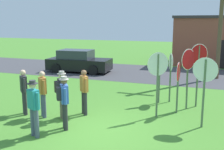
% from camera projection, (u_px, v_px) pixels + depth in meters
% --- Properties ---
extents(ground_plane, '(80.00, 80.00, 0.00)m').
position_uv_depth(ground_plane, '(96.00, 130.00, 8.66)').
color(ground_plane, '#47842D').
extents(street_asphalt, '(60.00, 6.40, 0.01)m').
position_uv_depth(street_asphalt, '(156.00, 74.00, 18.08)').
color(street_asphalt, '#424247').
rests_on(street_asphalt, ground).
extents(utility_pole, '(1.80, 0.24, 8.41)m').
position_uv_depth(utility_pole, '(222.00, 4.00, 15.73)').
color(utility_pole, brown).
rests_on(utility_pole, ground).
extents(parked_car_on_street, '(4.40, 2.22, 1.51)m').
position_uv_depth(parked_car_on_street, '(78.00, 62.00, 18.70)').
color(parked_car_on_street, black).
rests_on(parked_car_on_street, ground).
extents(stop_sign_low_front, '(0.28, 0.69, 2.11)m').
position_uv_depth(stop_sign_low_front, '(171.00, 69.00, 11.49)').
color(stop_sign_low_front, '#51664C').
rests_on(stop_sign_low_front, ground).
extents(stop_sign_leaning_left, '(0.08, 0.73, 1.94)m').
position_uv_depth(stop_sign_leaning_left, '(178.00, 79.00, 10.07)').
color(stop_sign_leaning_left, '#51664C').
rests_on(stop_sign_leaning_left, ground).
extents(stop_sign_leaning_right, '(0.64, 0.56, 2.36)m').
position_uv_depth(stop_sign_leaning_right, '(158.00, 73.00, 9.63)').
color(stop_sign_leaning_right, '#51664C').
rests_on(stop_sign_leaning_right, ground).
extents(stop_sign_nearest, '(0.46, 0.72, 2.40)m').
position_uv_depth(stop_sign_nearest, '(188.00, 68.00, 10.49)').
color(stop_sign_nearest, '#51664C').
rests_on(stop_sign_nearest, ground).
extents(stop_sign_far_back, '(0.64, 0.56, 2.56)m').
position_uv_depth(stop_sign_far_back, '(198.00, 64.00, 10.76)').
color(stop_sign_far_back, '#51664C').
rests_on(stop_sign_far_back, ground).
extents(stop_sign_tallest, '(0.59, 0.41, 1.96)m').
position_uv_depth(stop_sign_tallest, '(159.00, 72.00, 11.36)').
color(stop_sign_tallest, '#51664C').
rests_on(stop_sign_tallest, ground).
extents(stop_sign_center_cluster, '(0.77, 0.17, 2.31)m').
position_uv_depth(stop_sign_center_cluster, '(205.00, 80.00, 8.63)').
color(stop_sign_center_cluster, '#51664C').
rests_on(stop_sign_center_cluster, ground).
extents(person_in_blue, '(0.48, 0.47, 1.74)m').
position_uv_depth(person_in_blue, '(62.00, 92.00, 9.48)').
color(person_in_blue, '#7A6B56').
rests_on(person_in_blue, ground).
extents(person_on_left, '(0.43, 0.43, 1.69)m').
position_uv_depth(person_on_left, '(43.00, 91.00, 9.73)').
color(person_on_left, '#4C5670').
rests_on(person_on_left, ground).
extents(person_in_teal, '(0.52, 0.35, 1.74)m').
position_uv_depth(person_in_teal, '(34.00, 105.00, 8.02)').
color(person_in_teal, '#4C5670').
rests_on(person_in_teal, ground).
extents(person_holding_notes, '(0.43, 0.43, 1.69)m').
position_uv_depth(person_holding_notes, '(24.00, 89.00, 10.01)').
color(person_holding_notes, '#2D2D33').
rests_on(person_holding_notes, ground).
extents(person_in_dark_shirt, '(0.42, 0.44, 1.69)m').
position_uv_depth(person_in_dark_shirt, '(84.00, 90.00, 9.99)').
color(person_in_dark_shirt, '#2D2D33').
rests_on(person_in_dark_shirt, ground).
extents(person_with_sunhat, '(0.47, 0.49, 1.74)m').
position_uv_depth(person_with_sunhat, '(64.00, 99.00, 8.58)').
color(person_with_sunhat, '#2D2D33').
rests_on(person_with_sunhat, ground).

